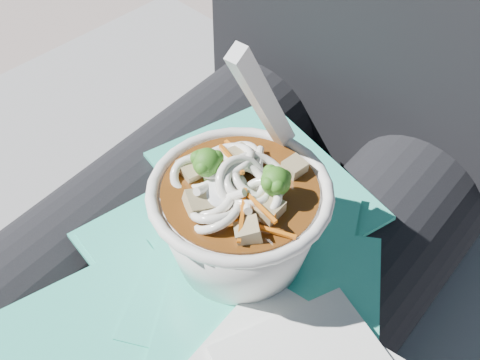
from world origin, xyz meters
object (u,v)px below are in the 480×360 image
Objects in this scene: person_body at (259,210)px; lap at (197,290)px; plastic_bag at (220,268)px; stone_ledge at (280,343)px; udon_bowl at (239,213)px.

lap is at bearing -90.00° from person_body.
plastic_bag is (0.04, -0.01, 0.08)m from lap.
stone_ledge is 2.08× the size of lap.
lap is 0.14m from udon_bowl.
plastic_bag is at bearing -18.20° from lap.
lap is at bearing -175.77° from udon_bowl.
lap is 2.52× the size of udon_bowl.
plastic_bag is 2.00× the size of udon_bowl.
plastic_bag is (0.04, -0.16, 0.37)m from stone_ledge.
stone_ledge is 1.02× the size of person_body.
lap is at bearing -90.00° from stone_ledge.
plastic_bag is at bearing -69.05° from person_body.
person_body is (0.00, 0.09, 0.03)m from lap.
person_body is at bearing -90.00° from stone_ledge.
stone_ledge is at bearing 90.00° from lap.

